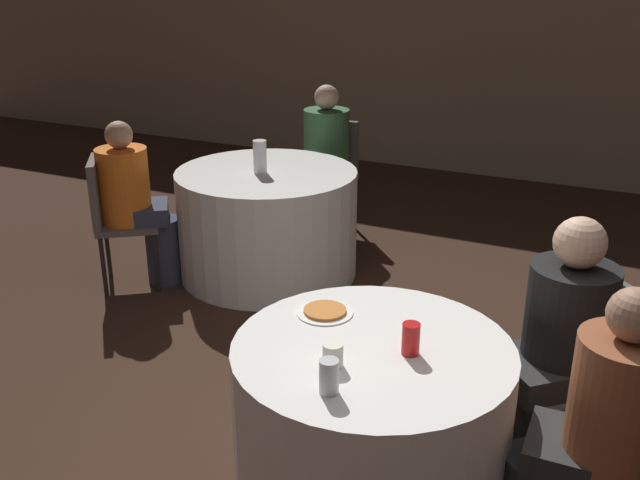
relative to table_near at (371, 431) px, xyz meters
The scene contains 16 objects.
wall_back 5.14m from the table_near, 90.00° to the left, with size 16.00×0.06×2.80m.
table_near is the anchor object (origin of this frame).
table_far 2.43m from the table_near, 128.88° to the left, with size 1.24×1.24×0.75m.
chair_near_east 0.96m from the table_near, ahead, with size 0.41×0.41×0.89m.
chair_near_northeast 0.96m from the table_near, 42.96° to the left, with size 0.57×0.57×0.89m.
chair_far_north 3.29m from the table_near, 117.30° to the left, with size 0.41×0.41×0.89m.
chair_far_southwest 2.68m from the table_near, 151.58° to the left, with size 0.56×0.56×0.89m.
person_black_shirt 0.82m from the table_near, 42.96° to the left, with size 0.49×0.48×1.17m.
person_green_jacket 3.16m from the table_near, 118.61° to the left, with size 0.36×0.52×1.19m.
person_floral_shirt 0.80m from the table_near, ahead, with size 0.50×0.32×1.15m.
person_orange_shirt 2.62m from the table_near, 148.32° to the left, with size 0.48×0.45×1.13m.
pizza_plate_near 0.50m from the table_near, 148.73° to the left, with size 0.23×0.23×0.02m.
soda_can_red 0.46m from the table_near, ahead, with size 0.07×0.07×0.12m.
soda_can_silver 0.56m from the table_near, 93.86° to the right, with size 0.07×0.07×0.12m.
cup_near 0.47m from the table_near, 113.17° to the right, with size 0.07×0.07×0.09m.
bottle_far 2.44m from the table_near, 129.95° to the left, with size 0.09×0.09×0.22m.
Camera 1 is at (0.81, -2.22, 2.08)m, focal length 40.00 mm.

